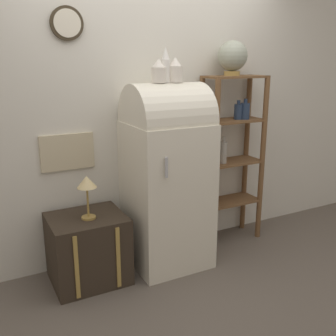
% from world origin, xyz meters
% --- Properties ---
extents(ground_plane, '(12.00, 12.00, 0.00)m').
position_xyz_m(ground_plane, '(0.00, 0.00, 0.00)').
color(ground_plane, '#60564C').
extents(wall_back, '(7.00, 0.09, 2.70)m').
position_xyz_m(wall_back, '(-0.00, 0.57, 1.35)').
color(wall_back, silver).
rests_on(wall_back, ground_plane).
extents(refrigerator, '(0.63, 0.64, 1.55)m').
position_xyz_m(refrigerator, '(-0.00, 0.24, 0.81)').
color(refrigerator, silver).
rests_on(refrigerator, ground_plane).
extents(suitcase_trunk, '(0.58, 0.51, 0.55)m').
position_xyz_m(suitcase_trunk, '(-0.70, 0.26, 0.27)').
color(suitcase_trunk, '#33281E').
rests_on(suitcase_trunk, ground_plane).
extents(shelf_unit, '(0.59, 0.30, 1.59)m').
position_xyz_m(shelf_unit, '(0.77, 0.38, 0.90)').
color(shelf_unit, brown).
rests_on(shelf_unit, ground_plane).
extents(globe, '(0.26, 0.26, 0.30)m').
position_xyz_m(globe, '(0.73, 0.38, 1.75)').
color(globe, '#AD8942').
rests_on(globe, shelf_unit).
extents(vase_left, '(0.11, 0.11, 0.18)m').
position_xyz_m(vase_left, '(-0.08, 0.24, 1.64)').
color(vase_left, silver).
rests_on(vase_left, refrigerator).
extents(vase_center, '(0.07, 0.07, 0.27)m').
position_xyz_m(vase_center, '(-0.01, 0.26, 1.68)').
color(vase_center, white).
rests_on(vase_center, refrigerator).
extents(vase_right, '(0.12, 0.12, 0.19)m').
position_xyz_m(vase_right, '(0.07, 0.24, 1.64)').
color(vase_right, silver).
rests_on(vase_right, refrigerator).
extents(desk_lamp, '(0.15, 0.15, 0.34)m').
position_xyz_m(desk_lamp, '(-0.69, 0.22, 0.82)').
color(desk_lamp, '#AD8942').
rests_on(desk_lamp, suitcase_trunk).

